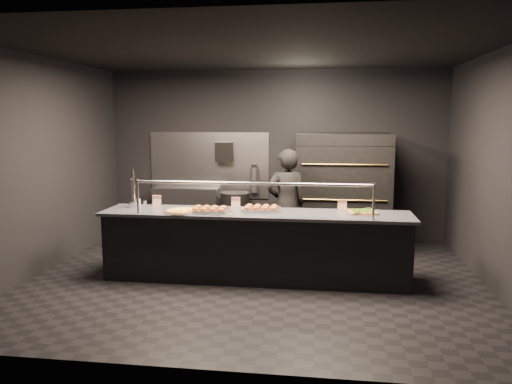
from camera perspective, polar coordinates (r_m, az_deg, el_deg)
room at (r=6.57m, az=-0.23°, el=2.72°), size 6.04×6.00×3.00m
service_counter at (r=6.70m, az=-0.09°, el=-6.13°), size 4.10×0.78×1.37m
pizza_oven at (r=8.42m, az=9.84°, el=0.21°), size 1.50×1.23×1.91m
prep_shelf at (r=9.25m, az=-7.95°, el=-2.26°), size 1.20×0.35×0.90m
towel_dispenser at (r=9.02m, az=-3.67°, el=4.58°), size 0.30×0.20×0.35m
fire_extinguisher at (r=8.98m, az=-0.19°, el=1.44°), size 0.14×0.14×0.51m
beer_tap at (r=7.15m, az=-13.81°, el=-0.39°), size 0.15×0.21×0.58m
round_pizza at (r=6.65m, az=-8.40°, el=-2.18°), size 0.49×0.49×0.03m
slider_tray_a at (r=6.62m, az=-5.34°, el=-2.03°), size 0.58×0.49×0.08m
slider_tray_b at (r=6.69m, az=0.59°, el=-1.90°), size 0.57×0.48×0.08m
square_pizza at (r=6.64m, az=12.07°, el=-2.26°), size 0.43×0.43×0.05m
condiment_jar at (r=7.23m, az=-13.05°, el=-1.21°), size 0.15×0.06×0.10m
tent_cards at (r=6.89m, az=-1.46°, el=-1.22°), size 2.71×0.04×0.15m
trash_bin at (r=8.84m, az=-2.39°, el=-2.81°), size 0.52×0.52×0.86m
worker at (r=7.61m, az=3.44°, el=-1.45°), size 0.72×0.61×1.69m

